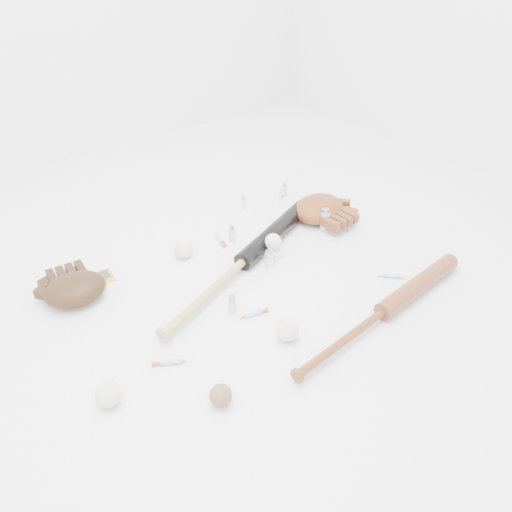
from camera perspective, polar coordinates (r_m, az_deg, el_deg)
bat_dark at (r=1.90m, az=-1.46°, el=-0.59°), size 0.97×0.42×0.07m
bat_wood at (r=1.73m, az=14.33°, el=-6.15°), size 0.89×0.13×0.07m
glove_dark at (r=1.86m, az=-19.96°, el=-3.54°), size 0.28×0.28×0.09m
glove_tan at (r=2.24m, az=7.21°, el=5.43°), size 0.30×0.30×0.10m
trading_card at (r=1.96m, az=-16.90°, el=-2.27°), size 0.07×0.09×0.00m
pedestal at (r=1.98m, az=1.95°, el=0.41°), size 0.08×0.08×0.04m
baseball_on_pedestal at (r=1.96m, az=1.98°, el=1.65°), size 0.07×0.07×0.07m
baseball_left at (r=1.49m, az=-16.48°, el=-14.89°), size 0.07×0.07×0.07m
baseball_upper at (r=1.99m, az=-8.30°, el=0.78°), size 0.07×0.07×0.07m
baseball_mid at (r=1.61m, az=3.60°, el=-8.44°), size 0.07×0.07×0.07m
baseball_aged at (r=1.44m, az=-4.04°, el=-15.59°), size 0.06×0.06×0.06m
syringe_0 at (r=1.57m, az=-9.66°, el=-11.86°), size 0.13×0.09×0.02m
syringe_1 at (r=1.71m, az=-0.42°, el=-6.65°), size 0.13×0.06×0.02m
syringe_2 at (r=2.09m, az=-4.13°, el=1.96°), size 0.06×0.14×0.02m
syringe_3 at (r=1.94m, az=15.36°, el=-2.22°), size 0.11×0.11×0.02m
syringe_4 at (r=2.44m, az=3.00°, el=7.15°), size 0.15×0.13×0.02m
vial_0 at (r=2.07m, az=-2.78°, el=2.60°), size 0.03×0.03×0.07m
vial_1 at (r=2.31m, az=-1.42°, el=6.15°), size 0.02×0.02×0.06m
vial_2 at (r=1.92m, az=1.61°, el=-0.24°), size 0.03×0.03×0.08m
vial_3 at (r=2.16m, az=7.90°, el=4.19°), size 0.04×0.04×0.10m
vial_4 at (r=1.71m, az=-2.74°, el=-5.49°), size 0.03×0.03×0.07m
vial_5 at (r=2.42m, az=3.26°, el=7.55°), size 0.02×0.02×0.06m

